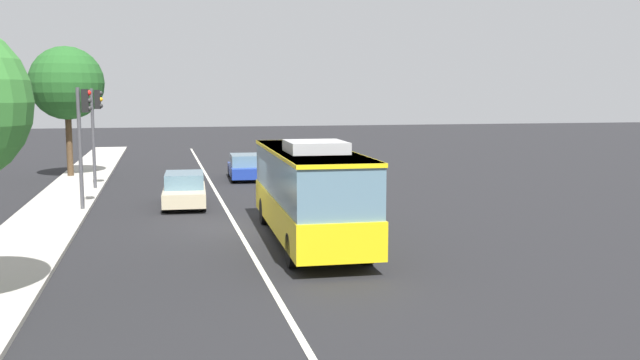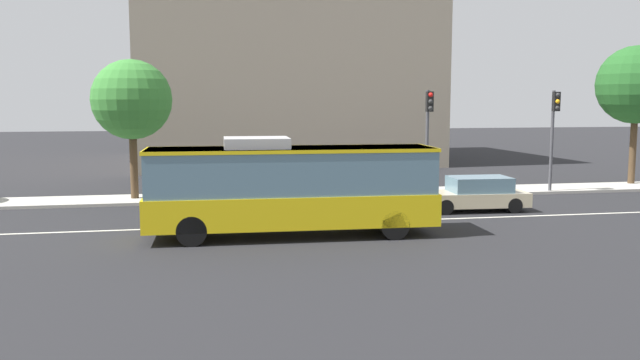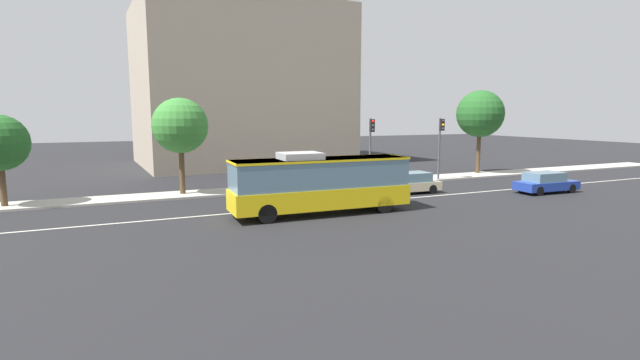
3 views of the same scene
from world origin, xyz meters
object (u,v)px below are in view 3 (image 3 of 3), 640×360
Objects in this scene: street_tree_kerbside_left at (480,114)px; sedan_blue at (546,183)px; sedan_beige at (409,183)px; traffic_light_mid_block at (371,140)px; traffic_light_near_corner at (441,138)px; street_tree_kerbside_centre at (180,126)px; transit_bus at (320,182)px.

sedan_blue is at bearing -106.57° from street_tree_kerbside_left.
sedan_beige is 0.88× the size of traffic_light_mid_block.
sedan_beige is 5.03m from traffic_light_mid_block.
traffic_light_near_corner is at bearing 113.28° from sedan_blue.
sedan_beige is 0.60× the size of street_tree_kerbside_left.
traffic_light_mid_block is (-9.65, 7.86, 2.84)m from sedan_blue.
street_tree_kerbside_centre is (-20.56, 1.35, 1.16)m from traffic_light_near_corner.
transit_bus is at bearing -43.09° from traffic_light_mid_block.
transit_bus is at bearing -56.70° from street_tree_kerbside_centre.
sedan_beige is at bearing -52.06° from traffic_light_near_corner.
sedan_blue is at bearing 159.85° from sedan_beige.
street_tree_kerbside_centre is (-13.92, 1.41, 1.16)m from traffic_light_mid_block.
street_tree_kerbside_left reaches higher than traffic_light_mid_block.
traffic_light_near_corner is 1.00× the size of traffic_light_mid_block.
traffic_light_mid_block is at bearing 143.26° from sedan_blue.
street_tree_kerbside_left reaches higher than sedan_beige.
street_tree_kerbside_left is at bearing 101.02° from traffic_light_mid_block.
sedan_blue is 0.88× the size of traffic_light_mid_block.
street_tree_kerbside_centre is (-6.12, 9.31, 2.92)m from transit_bus.
street_tree_kerbside_left is at bearing -149.82° from sedan_beige.
transit_bus is 17.50m from sedan_blue.
street_tree_kerbside_left is 1.16× the size of street_tree_kerbside_centre.
traffic_light_mid_block reaches higher than sedan_beige.
street_tree_kerbside_centre reaches higher than sedan_blue.
sedan_blue is at bearing 52.41° from traffic_light_mid_block.
traffic_light_mid_block is at bearing -170.55° from street_tree_kerbside_left.
transit_bus is at bearing -58.19° from traffic_light_near_corner.
traffic_light_near_corner is 6.62m from street_tree_kerbside_left.
traffic_light_mid_block is at bearing -77.46° from sedan_beige.
traffic_light_mid_block is 14.04m from street_tree_kerbside_centre.
traffic_light_near_corner reaches higher than sedan_blue.
street_tree_kerbside_left is at bearing 111.82° from traffic_light_near_corner.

